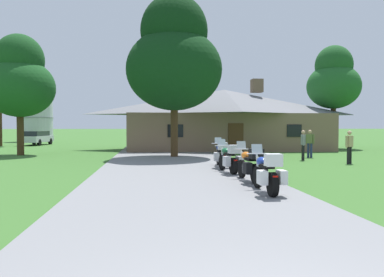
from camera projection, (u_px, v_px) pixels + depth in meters
The scene contains 15 objects.
ground_plane at pixel (168, 158), 22.83m from camera, with size 500.00×500.00×0.00m, color #386628.
asphalt_driveway at pixel (169, 160), 20.84m from camera, with size 6.40×80.00×0.06m, color slate.
motorcycle_blue_nearest_to_camera at pixel (267, 173), 10.42m from camera, with size 0.72×2.08×1.30m.
motorcycle_orange_second_in_row at pixel (251, 165), 12.66m from camera, with size 0.80×2.08×1.30m.
motorcycle_green_third_in_row at pixel (230, 159), 15.03m from camera, with size 0.88×2.08×1.30m.
motorcycle_blue_farthest_in_row at pixel (221, 155), 17.23m from camera, with size 0.76×2.08×1.30m.
stone_lodge at pixel (224, 119), 31.83m from camera, with size 16.36×9.43×5.81m.
bystander_olive_shirt_near_lodge at pixel (310, 142), 23.10m from camera, with size 0.44×0.40×1.67m.
bystander_gray_shirt_beside_signpost at pixel (303, 144), 21.28m from camera, with size 0.31×0.53×1.67m.
bystander_tan_shirt_by_tree at pixel (349, 145), 19.24m from camera, with size 0.49×0.37×1.67m.
tree_right_of_lodge at pixel (334, 80), 32.85m from camera, with size 4.49×4.49×8.78m.
tree_by_lodge_front at pixel (174, 58), 23.01m from camera, with size 5.75×5.75×9.73m.
tree_left_near at pixel (20, 80), 24.96m from camera, with size 4.48×4.48×7.86m.
metal_silo_distant at pixel (36, 114), 47.31m from camera, with size 3.93×3.93×6.81m.
parked_silver_suv_far_left at pixel (36, 137), 38.43m from camera, with size 2.36×4.78×1.40m.
Camera 1 is at (-0.99, -2.80, 1.89)m, focal length 36.00 mm.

